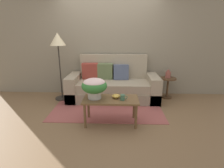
{
  "coord_description": "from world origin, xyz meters",
  "views": [
    {
      "loc": [
        0.23,
        -3.52,
        1.64
      ],
      "look_at": [
        0.1,
        0.03,
        0.58
      ],
      "focal_mm": 28.38,
      "sensor_mm": 36.0,
      "label": 1
    }
  ],
  "objects_px": {
    "couch": "(113,86)",
    "snack_bowl": "(116,96)",
    "coffee_table": "(111,102)",
    "table_vase": "(168,74)",
    "side_table": "(168,84)",
    "coffee_mug": "(123,97)",
    "floor_lamp": "(58,45)",
    "potted_plant": "(94,86)"
  },
  "relations": [
    {
      "from": "couch",
      "to": "coffee_table",
      "type": "bearing_deg",
      "value": -89.82
    },
    {
      "from": "coffee_table",
      "to": "table_vase",
      "type": "distance_m",
      "value": 1.94
    },
    {
      "from": "coffee_table",
      "to": "couch",
      "type": "bearing_deg",
      "value": 90.18
    },
    {
      "from": "couch",
      "to": "potted_plant",
      "type": "xyz_separation_m",
      "value": [
        -0.29,
        -1.24,
        0.38
      ]
    },
    {
      "from": "couch",
      "to": "coffee_mug",
      "type": "distance_m",
      "value": 1.35
    },
    {
      "from": "floor_lamp",
      "to": "coffee_mug",
      "type": "height_order",
      "value": "floor_lamp"
    },
    {
      "from": "coffee_mug",
      "to": "table_vase",
      "type": "relative_size",
      "value": 0.62
    },
    {
      "from": "coffee_table",
      "to": "potted_plant",
      "type": "height_order",
      "value": "potted_plant"
    },
    {
      "from": "couch",
      "to": "coffee_table",
      "type": "distance_m",
      "value": 1.25
    },
    {
      "from": "floor_lamp",
      "to": "coffee_mug",
      "type": "relative_size",
      "value": 12.52
    },
    {
      "from": "couch",
      "to": "table_vase",
      "type": "height_order",
      "value": "couch"
    },
    {
      "from": "couch",
      "to": "snack_bowl",
      "type": "height_order",
      "value": "couch"
    },
    {
      "from": "side_table",
      "to": "snack_bowl",
      "type": "bearing_deg",
      "value": -134.34
    },
    {
      "from": "table_vase",
      "to": "snack_bowl",
      "type": "bearing_deg",
      "value": -133.76
    },
    {
      "from": "coffee_mug",
      "to": "potted_plant",
      "type": "bearing_deg",
      "value": 171.62
    },
    {
      "from": "floor_lamp",
      "to": "potted_plant",
      "type": "xyz_separation_m",
      "value": [
        0.98,
        -1.17,
        -0.61
      ]
    },
    {
      "from": "coffee_table",
      "to": "snack_bowl",
      "type": "distance_m",
      "value": 0.14
    },
    {
      "from": "side_table",
      "to": "table_vase",
      "type": "distance_m",
      "value": 0.25
    },
    {
      "from": "couch",
      "to": "side_table",
      "type": "relative_size",
      "value": 4.2
    },
    {
      "from": "couch",
      "to": "coffee_mug",
      "type": "bearing_deg",
      "value": -80.64
    },
    {
      "from": "coffee_table",
      "to": "side_table",
      "type": "relative_size",
      "value": 1.89
    },
    {
      "from": "couch",
      "to": "floor_lamp",
      "type": "bearing_deg",
      "value": -176.86
    },
    {
      "from": "side_table",
      "to": "table_vase",
      "type": "height_order",
      "value": "table_vase"
    },
    {
      "from": "snack_bowl",
      "to": "coffee_mug",
      "type": "bearing_deg",
      "value": -38.03
    },
    {
      "from": "floor_lamp",
      "to": "table_vase",
      "type": "distance_m",
      "value": 2.74
    },
    {
      "from": "couch",
      "to": "coffee_mug",
      "type": "height_order",
      "value": "couch"
    },
    {
      "from": "snack_bowl",
      "to": "floor_lamp",
      "type": "bearing_deg",
      "value": 139.89
    },
    {
      "from": "potted_plant",
      "to": "snack_bowl",
      "type": "bearing_deg",
      "value": 2.55
    },
    {
      "from": "side_table",
      "to": "couch",
      "type": "bearing_deg",
      "value": -176.11
    },
    {
      "from": "potted_plant",
      "to": "snack_bowl",
      "type": "distance_m",
      "value": 0.43
    },
    {
      "from": "side_table",
      "to": "coffee_mug",
      "type": "height_order",
      "value": "coffee_mug"
    },
    {
      "from": "coffee_mug",
      "to": "snack_bowl",
      "type": "bearing_deg",
      "value": 141.97
    },
    {
      "from": "table_vase",
      "to": "potted_plant",
      "type": "bearing_deg",
      "value": -140.94
    },
    {
      "from": "couch",
      "to": "snack_bowl",
      "type": "relative_size",
      "value": 15.08
    },
    {
      "from": "coffee_table",
      "to": "coffee_mug",
      "type": "distance_m",
      "value": 0.25
    },
    {
      "from": "potted_plant",
      "to": "coffee_mug",
      "type": "bearing_deg",
      "value": -8.38
    },
    {
      "from": "floor_lamp",
      "to": "snack_bowl",
      "type": "xyz_separation_m",
      "value": [
        1.37,
        -1.15,
        -0.8
      ]
    },
    {
      "from": "side_table",
      "to": "coffee_mug",
      "type": "bearing_deg",
      "value": -129.72
    },
    {
      "from": "snack_bowl",
      "to": "table_vase",
      "type": "bearing_deg",
      "value": 46.24
    },
    {
      "from": "side_table",
      "to": "table_vase",
      "type": "xyz_separation_m",
      "value": [
        -0.01,
        0.01,
        0.25
      ]
    },
    {
      "from": "coffee_table",
      "to": "side_table",
      "type": "distance_m",
      "value": 1.93
    },
    {
      "from": "side_table",
      "to": "coffee_mug",
      "type": "relative_size",
      "value": 4.08
    }
  ]
}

